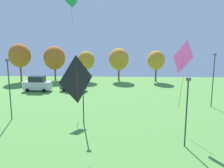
{
  "coord_description": "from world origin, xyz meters",
  "views": [
    {
      "loc": [
        1.26,
        2.91,
        8.97
      ],
      "look_at": [
        0.74,
        16.68,
        6.37
      ],
      "focal_mm": 38.0,
      "sensor_mm": 36.0,
      "label": 1
    }
  ],
  "objects_px": {
    "parked_car_second_from_left": "(73,85)",
    "treeline_tree_1": "(55,58)",
    "treeline_tree_4": "(156,60)",
    "kite_flying_5": "(77,79)",
    "light_post_1": "(213,78)",
    "kite_flying_1": "(71,2)",
    "parked_car_leftmost": "(37,84)",
    "kite_flying_0": "(183,59)",
    "light_post_3": "(9,86)",
    "treeline_tree_0": "(20,56)",
    "light_post_0": "(187,108)",
    "treeline_tree_3": "(119,59)",
    "treeline_tree_2": "(86,61)",
    "light_post_2": "(83,91)"
  },
  "relations": [
    {
      "from": "treeline_tree_1",
      "to": "treeline_tree_4",
      "type": "relative_size",
      "value": 1.14
    },
    {
      "from": "kite_flying_5",
      "to": "parked_car_leftmost",
      "type": "bearing_deg",
      "value": 114.15
    },
    {
      "from": "light_post_0",
      "to": "light_post_2",
      "type": "xyz_separation_m",
      "value": [
        -9.41,
        4.97,
        0.26
      ]
    },
    {
      "from": "kite_flying_5",
      "to": "treeline_tree_2",
      "type": "relative_size",
      "value": 0.43
    },
    {
      "from": "kite_flying_5",
      "to": "treeline_tree_1",
      "type": "relative_size",
      "value": 0.37
    },
    {
      "from": "kite_flying_0",
      "to": "light_post_1",
      "type": "distance_m",
      "value": 11.0
    },
    {
      "from": "treeline_tree_2",
      "to": "light_post_3",
      "type": "bearing_deg",
      "value": -100.66
    },
    {
      "from": "light_post_1",
      "to": "light_post_3",
      "type": "relative_size",
      "value": 1.04
    },
    {
      "from": "kite_flying_0",
      "to": "parked_car_second_from_left",
      "type": "height_order",
      "value": "kite_flying_0"
    },
    {
      "from": "parked_car_second_from_left",
      "to": "treeline_tree_1",
      "type": "relative_size",
      "value": 0.63
    },
    {
      "from": "parked_car_second_from_left",
      "to": "treeline_tree_4",
      "type": "bearing_deg",
      "value": 40.21
    },
    {
      "from": "kite_flying_1",
      "to": "parked_car_leftmost",
      "type": "bearing_deg",
      "value": 150.23
    },
    {
      "from": "treeline_tree_2",
      "to": "treeline_tree_3",
      "type": "xyz_separation_m",
      "value": [
        7.09,
        0.46,
        0.26
      ]
    },
    {
      "from": "light_post_3",
      "to": "treeline_tree_3",
      "type": "distance_m",
      "value": 28.89
    },
    {
      "from": "kite_flying_0",
      "to": "light_post_1",
      "type": "relative_size",
      "value": 0.92
    },
    {
      "from": "light_post_0",
      "to": "light_post_1",
      "type": "relative_size",
      "value": 0.83
    },
    {
      "from": "kite_flying_5",
      "to": "light_post_2",
      "type": "relative_size",
      "value": 0.43
    },
    {
      "from": "treeline_tree_3",
      "to": "treeline_tree_4",
      "type": "xyz_separation_m",
      "value": [
        8.01,
        -0.67,
        -0.15
      ]
    },
    {
      "from": "kite_flying_0",
      "to": "treeline_tree_4",
      "type": "xyz_separation_m",
      "value": [
        1.64,
        27.99,
        -2.6
      ]
    },
    {
      "from": "treeline_tree_1",
      "to": "kite_flying_0",
      "type": "bearing_deg",
      "value": -54.68
    },
    {
      "from": "kite_flying_0",
      "to": "treeline_tree_2",
      "type": "bearing_deg",
      "value": 115.52
    },
    {
      "from": "parked_car_leftmost",
      "to": "light_post_1",
      "type": "xyz_separation_m",
      "value": [
        26.89,
        -8.92,
        2.7
      ]
    },
    {
      "from": "kite_flying_5",
      "to": "treeline_tree_2",
      "type": "height_order",
      "value": "kite_flying_5"
    },
    {
      "from": "kite_flying_0",
      "to": "treeline_tree_1",
      "type": "bearing_deg",
      "value": 125.32
    },
    {
      "from": "light_post_2",
      "to": "treeline_tree_2",
      "type": "distance_m",
      "value": 27.39
    },
    {
      "from": "parked_car_leftmost",
      "to": "treeline_tree_0",
      "type": "distance_m",
      "value": 12.99
    },
    {
      "from": "treeline_tree_1",
      "to": "treeline_tree_0",
      "type": "bearing_deg",
      "value": -165.6
    },
    {
      "from": "kite_flying_5",
      "to": "light_post_1",
      "type": "distance_m",
      "value": 23.52
    },
    {
      "from": "kite_flying_0",
      "to": "light_post_3",
      "type": "relative_size",
      "value": 0.96
    },
    {
      "from": "parked_car_leftmost",
      "to": "treeline_tree_3",
      "type": "height_order",
      "value": "treeline_tree_3"
    },
    {
      "from": "kite_flying_5",
      "to": "treeline_tree_0",
      "type": "height_order",
      "value": "treeline_tree_0"
    },
    {
      "from": "kite_flying_0",
      "to": "parked_car_second_from_left",
      "type": "distance_m",
      "value": 23.67
    },
    {
      "from": "treeline_tree_2",
      "to": "treeline_tree_3",
      "type": "relative_size",
      "value": 0.91
    },
    {
      "from": "kite_flying_0",
      "to": "treeline_tree_2",
      "type": "relative_size",
      "value": 1.02
    },
    {
      "from": "kite_flying_0",
      "to": "kite_flying_5",
      "type": "distance_m",
      "value": 12.85
    },
    {
      "from": "parked_car_second_from_left",
      "to": "treeline_tree_2",
      "type": "bearing_deg",
      "value": 93.08
    },
    {
      "from": "treeline_tree_2",
      "to": "treeline_tree_1",
      "type": "bearing_deg",
      "value": 172.52
    },
    {
      "from": "light_post_3",
      "to": "treeline_tree_0",
      "type": "xyz_separation_m",
      "value": [
        -9.36,
        24.96,
        1.71
      ]
    },
    {
      "from": "parked_car_second_from_left",
      "to": "treeline_tree_0",
      "type": "bearing_deg",
      "value": 152.37
    },
    {
      "from": "light_post_0",
      "to": "treeline_tree_0",
      "type": "xyz_separation_m",
      "value": [
        -27.22,
        31.25,
        2.2
      ]
    },
    {
      "from": "kite_flying_1",
      "to": "treeline_tree_2",
      "type": "relative_size",
      "value": 0.64
    },
    {
      "from": "light_post_1",
      "to": "treeline_tree_3",
      "type": "xyz_separation_m",
      "value": [
        -12.69,
        20.23,
        0.72
      ]
    },
    {
      "from": "parked_car_second_from_left",
      "to": "light_post_1",
      "type": "relative_size",
      "value": 0.66
    },
    {
      "from": "parked_car_second_from_left",
      "to": "light_post_1",
      "type": "distance_m",
      "value": 22.86
    },
    {
      "from": "kite_flying_1",
      "to": "treeline_tree_0",
      "type": "relative_size",
      "value": 0.51
    },
    {
      "from": "light_post_1",
      "to": "treeline_tree_3",
      "type": "bearing_deg",
      "value": 122.1
    },
    {
      "from": "parked_car_leftmost",
      "to": "light_post_0",
      "type": "height_order",
      "value": "light_post_0"
    },
    {
      "from": "light_post_1",
      "to": "light_post_2",
      "type": "distance_m",
      "value": 17.79
    },
    {
      "from": "kite_flying_0",
      "to": "light_post_0",
      "type": "height_order",
      "value": "kite_flying_0"
    },
    {
      "from": "parked_car_second_from_left",
      "to": "treeline_tree_3",
      "type": "distance_m",
      "value": 13.9
    }
  ]
}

